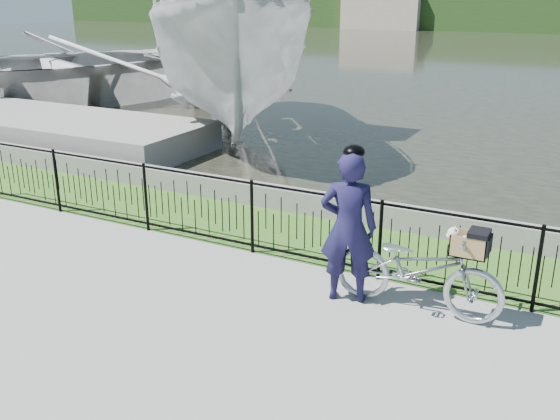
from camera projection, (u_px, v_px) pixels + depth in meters
The scene contains 11 objects.
ground at pixel (258, 313), 7.72m from camera, with size 120.00×120.00×0.00m, color gray.
grass_strip at pixel (339, 241), 9.89m from camera, with size 60.00×2.00×0.01m, color #37621E.
water at pixel (545, 61), 35.29m from camera, with size 120.00×120.00×0.00m, color #28281E.
quay_wall at pixel (361, 211), 10.66m from camera, with size 60.00×0.30×0.40m, color slate.
fence at pixel (313, 228), 8.86m from camera, with size 14.00×0.06×1.15m, color black, non-canonical shape.
far_building_left at pixel (384, 8), 63.37m from camera, with size 8.00×4.00×4.00m, color #A69686.
dock at pixel (32, 126), 16.56m from camera, with size 10.00×3.00×0.70m, color slate.
bicycle_rig at pixel (418, 268), 7.61m from camera, with size 2.11×0.74×1.20m.
cyclist at pixel (348, 226), 7.75m from camera, with size 0.82×0.66×2.03m.
boat_near at pixel (233, 56), 16.51m from camera, with size 8.99×10.83×5.81m.
boat_far at pixel (47, 69), 21.54m from camera, with size 12.49×14.07×2.41m.
Camera 1 is at (3.42, -5.94, 3.77)m, focal length 40.00 mm.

